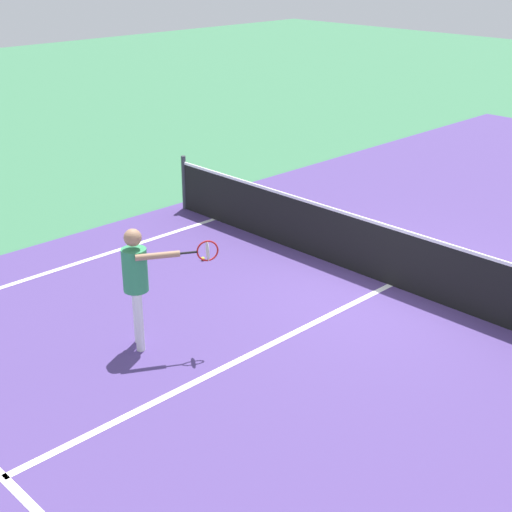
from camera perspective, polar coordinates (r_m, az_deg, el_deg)
The scene contains 7 objects.
ground_plane at distance 11.67m, azimuth 10.25°, elevation -2.21°, with size 60.00×60.00×0.00m, color #38724C.
court_surface_inbounds at distance 11.67m, azimuth 10.25°, elevation -2.20°, with size 10.62×24.40×0.00m, color #4C387A.
line_service_near at distance 8.08m, azimuth -18.79°, elevation -15.76°, with size 8.22×0.10×0.01m, color white.
line_center_service at distance 9.51m, azimuth -1.30°, elevation -7.98°, with size 0.10×6.40×0.01m, color white.
net at distance 11.47m, azimuth 10.43°, elevation 0.02°, with size 10.06×0.09×1.07m.
player_near at distance 9.48m, azimuth -9.05°, elevation -1.45°, with size 0.89×0.98×1.64m.
tennis_ball_near_net at distance 12.37m, azimuth -4.09°, elevation -0.21°, with size 0.07×0.07×0.07m, color #CCE033.
Camera 1 is at (5.98, -8.74, 4.90)m, focal length 52.23 mm.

